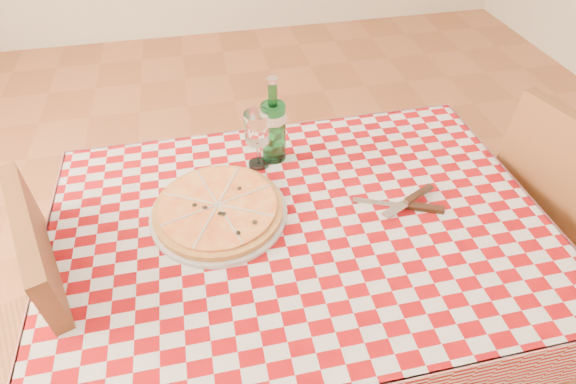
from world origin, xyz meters
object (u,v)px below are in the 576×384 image
Objects in this scene: pizza_plate at (218,208)px; water_bottle at (273,120)px; dining_table at (300,247)px; chair_near at (561,229)px; chair_far at (38,334)px; wine_glass at (258,140)px.

pizza_plate is 0.31m from water_bottle.
chair_near reaches higher than dining_table.
chair_far is 0.86m from water_bottle.
water_bottle is at bearing 92.93° from dining_table.
chair_near is at bearing 161.16° from chair_far.
water_bottle reaches higher than chair_near.
wine_glass reaches higher than chair_far.
chair_near is at bearing -19.48° from water_bottle.
dining_table is 0.37m from water_bottle.
dining_table is 0.86m from chair_near.
chair_far reaches higher than dining_table.
pizza_plate is at bearing 159.92° from dining_table.
pizza_plate is 2.02× the size of wine_glass.
wine_glass is (-0.07, 0.26, 0.19)m from dining_table.
chair_far is (-1.58, -0.02, -0.03)m from chair_near.
wine_glass is (0.14, 0.19, 0.07)m from pizza_plate.
pizza_plate is 1.35× the size of water_bottle.
water_bottle is (-0.87, 0.31, 0.33)m from chair_near.
chair_far is 3.44× the size of water_bottle.
wine_glass reaches higher than pizza_plate.
chair_near is 1.01m from wine_glass.
dining_table is at bearing -75.79° from wine_glass.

